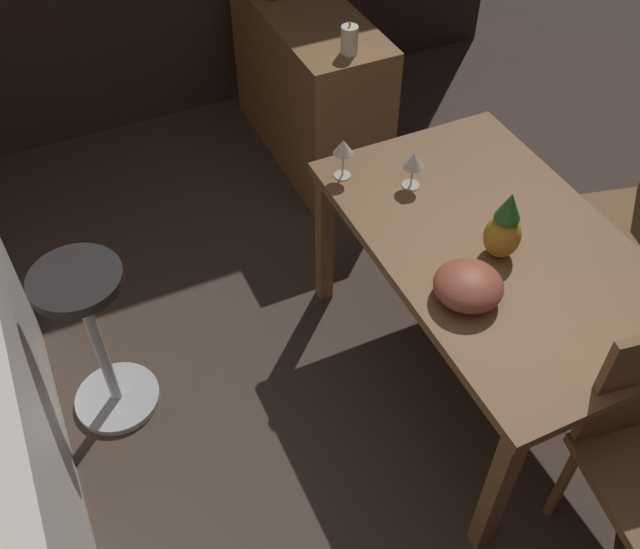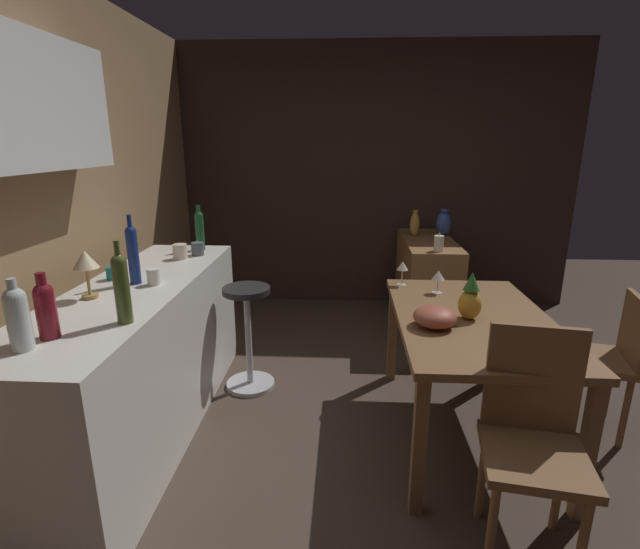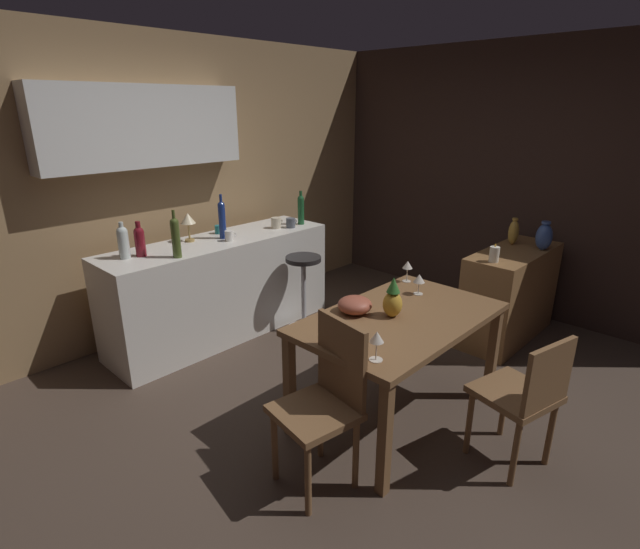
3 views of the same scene
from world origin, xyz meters
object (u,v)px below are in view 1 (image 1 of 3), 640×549
(sideboard_cabinet, at_px, (310,85))
(chair_by_doorway, at_px, (637,219))
(wine_glass_right, at_px, (413,161))
(pineapple_centerpiece, at_px, (504,229))
(pillar_candle_tall, at_px, (349,40))
(bar_stool, at_px, (97,340))
(fruit_bowl, at_px, (468,285))
(dining_table, at_px, (495,260))
(wine_glass_center, at_px, (343,148))

(sideboard_cabinet, bearing_deg, chair_by_doorway, -154.39)
(wine_glass_right, bearing_deg, sideboard_cabinet, -7.09)
(pineapple_centerpiece, relative_size, pillar_candle_tall, 1.75)
(sideboard_cabinet, height_order, wine_glass_right, wine_glass_right)
(bar_stool, distance_m, fruit_bowl, 1.35)
(wine_glass_right, xyz_separation_m, pineapple_centerpiece, (-0.44, -0.09, -0.00))
(dining_table, distance_m, chair_by_doorway, 0.82)
(bar_stool, bearing_deg, pillar_candle_tall, -61.20)
(pineapple_centerpiece, distance_m, fruit_bowl, 0.25)
(dining_table, xyz_separation_m, pineapple_centerpiece, (-0.04, 0.04, 0.20))
(sideboard_cabinet, relative_size, fruit_bowl, 4.92)
(chair_by_doorway, bearing_deg, wine_glass_center, 67.29)
(wine_glass_center, xyz_separation_m, fruit_bowl, (-0.72, -0.09, -0.07))
(pillar_candle_tall, bearing_deg, chair_by_doorway, -146.53)
(dining_table, height_order, bar_stool, dining_table)
(pineapple_centerpiece, bearing_deg, fruit_bowl, 120.47)
(fruit_bowl, bearing_deg, sideboard_cabinet, -8.60)
(fruit_bowl, height_order, pillar_candle_tall, pillar_candle_tall)
(fruit_bowl, relative_size, pillar_candle_tall, 1.48)
(chair_by_doorway, height_order, pillar_candle_tall, pillar_candle_tall)
(wine_glass_center, distance_m, pineapple_centerpiece, 0.67)
(sideboard_cabinet, height_order, fruit_bowl, fruit_bowl)
(pineapple_centerpiece, bearing_deg, sideboard_cabinet, -2.36)
(chair_by_doorway, relative_size, pineapple_centerpiece, 3.19)
(pillar_candle_tall, bearing_deg, pineapple_centerpiece, 176.84)
(sideboard_cabinet, xyz_separation_m, wine_glass_center, (-1.12, 0.37, 0.46))
(chair_by_doorway, distance_m, bar_stool, 2.20)
(pineapple_centerpiece, xyz_separation_m, pillar_candle_tall, (1.28, -0.07, 0.03))
(sideboard_cabinet, relative_size, chair_by_doorway, 1.30)
(sideboard_cabinet, distance_m, chair_by_doorway, 1.77)
(chair_by_doorway, height_order, wine_glass_center, wine_glass_center)
(dining_table, distance_m, bar_stool, 1.47)
(pillar_candle_tall, bearing_deg, dining_table, 178.39)
(sideboard_cabinet, height_order, bar_stool, sideboard_cabinet)
(wine_glass_right, bearing_deg, dining_table, -162.63)
(dining_table, relative_size, pineapple_centerpiece, 5.20)
(dining_table, bearing_deg, wine_glass_center, 30.69)
(dining_table, bearing_deg, chair_by_doorway, -83.91)
(bar_stool, bearing_deg, wine_glass_center, -85.05)
(bar_stool, relative_size, pineapple_centerpiece, 2.77)
(chair_by_doorway, relative_size, fruit_bowl, 3.77)
(wine_glass_center, bearing_deg, bar_stool, 94.95)
(bar_stool, bearing_deg, chair_by_doorway, -100.01)
(dining_table, xyz_separation_m, wine_glass_center, (0.56, 0.33, 0.21))
(sideboard_cabinet, distance_m, bar_stool, 1.85)
(wine_glass_right, relative_size, pineapple_centerpiece, 0.56)
(sideboard_cabinet, bearing_deg, bar_stool, 130.73)
(wine_glass_right, height_order, pineapple_centerpiece, pineapple_centerpiece)
(chair_by_doorway, distance_m, pillar_candle_tall, 1.44)
(wine_glass_right, distance_m, fruit_bowl, 0.58)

